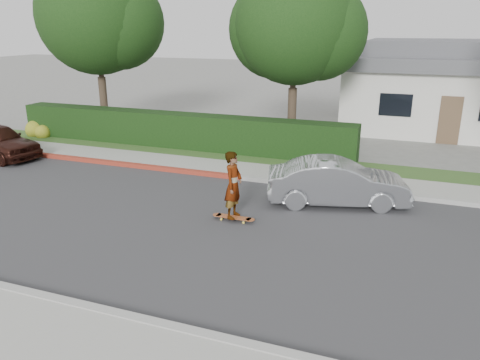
% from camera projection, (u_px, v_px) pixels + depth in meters
% --- Properties ---
extents(ground, '(120.00, 120.00, 0.00)m').
position_uv_depth(ground, '(153.00, 221.00, 12.52)').
color(ground, slate).
rests_on(ground, ground).
extents(road, '(60.00, 8.00, 0.01)m').
position_uv_depth(road, '(153.00, 220.00, 12.52)').
color(road, '#2D2D30').
rests_on(road, ground).
extents(curb_near, '(60.00, 0.20, 0.15)m').
position_uv_depth(curb_near, '(42.00, 297.00, 8.84)').
color(curb_near, '#9E9E99').
rests_on(curb_near, ground).
extents(sidewalk_near, '(60.00, 1.60, 0.12)m').
position_uv_depth(sidewalk_near, '(4.00, 325.00, 8.05)').
color(sidewalk_near, gray).
rests_on(sidewalk_near, ground).
extents(curb_far, '(60.00, 0.20, 0.15)m').
position_uv_depth(curb_far, '(213.00, 175.00, 16.15)').
color(curb_far, '#9E9E99').
rests_on(curb_far, ground).
extents(curb_red_section, '(12.00, 0.21, 0.15)m').
position_uv_depth(curb_red_section, '(93.00, 161.00, 17.79)').
color(curb_red_section, maroon).
rests_on(curb_red_section, ground).
extents(sidewalk_far, '(60.00, 1.60, 0.12)m').
position_uv_depth(sidewalk_far, '(223.00, 168.00, 16.96)').
color(sidewalk_far, gray).
rests_on(sidewalk_far, ground).
extents(planting_strip, '(60.00, 1.60, 0.10)m').
position_uv_depth(planting_strip, '(238.00, 157.00, 18.38)').
color(planting_strip, '#2D4C1E').
rests_on(planting_strip, ground).
extents(hedge, '(15.00, 1.00, 1.50)m').
position_uv_depth(hedge, '(177.00, 131.00, 19.68)').
color(hedge, black).
rests_on(hedge, ground).
extents(flowering_shrub, '(1.40, 1.00, 0.90)m').
position_uv_depth(flowering_shrub, '(38.00, 131.00, 21.70)').
color(flowering_shrub, '#2D4C19').
rests_on(flowering_shrub, ground).
extents(tree_left, '(5.99, 5.21, 8.00)m').
position_uv_depth(tree_left, '(99.00, 19.00, 21.07)').
color(tree_left, '#33261C').
rests_on(tree_left, ground).
extents(tree_center, '(5.66, 4.84, 7.44)m').
position_uv_depth(tree_center, '(296.00, 27.00, 18.68)').
color(tree_center, '#33261C').
rests_on(tree_center, ground).
extents(house, '(10.60, 8.60, 4.30)m').
position_uv_depth(house, '(453.00, 86.00, 23.49)').
color(house, beige).
rests_on(house, ground).
extents(skateboard, '(1.18, 0.24, 0.11)m').
position_uv_depth(skateboard, '(234.00, 217.00, 12.47)').
color(skateboard, yellow).
rests_on(skateboard, ground).
extents(skateboarder, '(0.46, 0.67, 1.80)m').
position_uv_depth(skateboarder, '(233.00, 185.00, 12.18)').
color(skateboarder, white).
rests_on(skateboarder, skateboard).
extents(car_silver, '(4.25, 2.43, 1.33)m').
position_uv_depth(car_silver, '(338.00, 182.00, 13.49)').
color(car_silver, '#A9ACB0').
rests_on(car_silver, ground).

